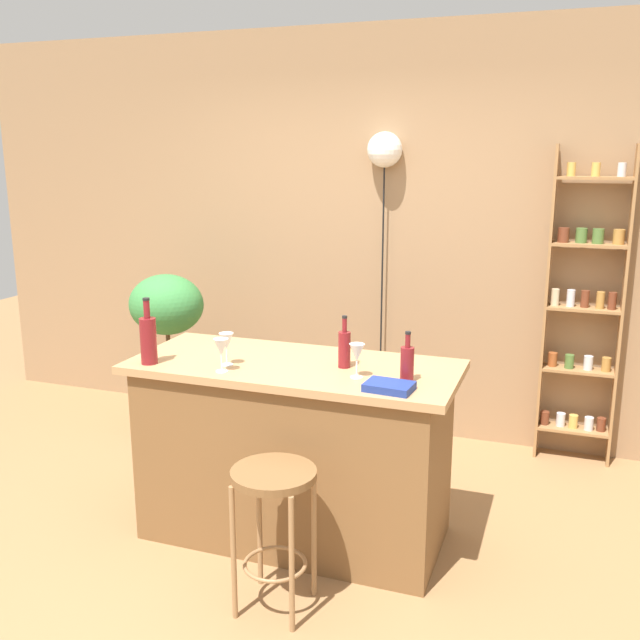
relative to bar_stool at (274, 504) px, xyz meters
The scene contains 15 objects.
ground 0.60m from the bar_stool, 115.55° to the left, with size 12.00×12.00×0.00m, color olive.
back_wall 2.44m from the bar_stool, 93.75° to the left, with size 6.40×0.10×2.80m, color #997551.
kitchen_counter 0.63m from the bar_stool, 103.65° to the left, with size 1.65×0.72×0.94m.
bar_stool is the anchor object (origin of this frame).
spice_shelf 2.49m from the bar_stool, 60.10° to the left, with size 0.47×0.15×2.02m.
plant_stool 2.13m from the bar_stool, 133.39° to the left, with size 0.36×0.36×0.41m, color #2D2823.
potted_plant 2.15m from the bar_stool, 133.39° to the left, with size 0.52×0.46×0.76m.
bottle_spirits_clear 0.84m from the bar_stool, 79.99° to the left, with size 0.06×0.06×0.26m.
bottle_olive_oil 0.87m from the bar_stool, 48.99° to the left, with size 0.06×0.06×0.24m.
bottle_sauce_amber 1.07m from the bar_stool, 156.38° to the left, with size 0.08×0.08×0.34m.
wine_glass_left 0.86m from the bar_stool, 133.80° to the left, with size 0.07×0.07×0.16m.
wine_glass_center 0.79m from the bar_stool, 139.47° to the left, with size 0.07×0.07×0.16m.
wine_glass_right 0.78m from the bar_stool, 66.30° to the left, with size 0.07×0.07×0.16m.
cookbook 0.72m from the bar_stool, 42.16° to the left, with size 0.21×0.15×0.04m, color navy.
pendant_globe_light 2.60m from the bar_stool, 92.79° to the left, with size 0.23×0.23×2.10m.
Camera 1 is at (1.29, -2.89, 1.99)m, focal length 40.15 mm.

